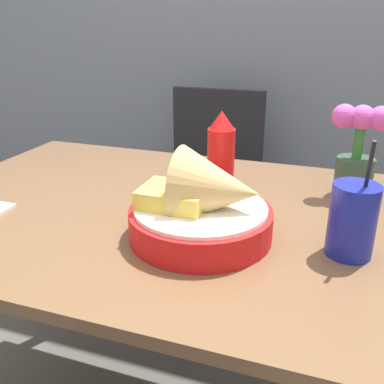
{
  "coord_description": "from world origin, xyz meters",
  "views": [
    {
      "loc": [
        0.32,
        -0.83,
        1.12
      ],
      "look_at": [
        0.04,
        -0.03,
        0.79
      ],
      "focal_mm": 40.0,
      "sensor_mm": 36.0,
      "label": 1
    }
  ],
  "objects": [
    {
      "name": "dining_table",
      "position": [
        0.0,
        0.0,
        0.63
      ],
      "size": [
        1.26,
        0.81,
        0.73
      ],
      "color": "brown",
      "rests_on": "ground_plane"
    },
    {
      "name": "flower_vase",
      "position": [
        0.37,
        0.21,
        0.83
      ],
      "size": [
        0.14,
        0.09,
        0.22
      ],
      "color": "#2D4738",
      "rests_on": "dining_table"
    },
    {
      "name": "food_basket",
      "position": [
        0.1,
        -0.11,
        0.79
      ],
      "size": [
        0.28,
        0.28,
        0.18
      ],
      "color": "red",
      "rests_on": "dining_table"
    },
    {
      "name": "drink_cup",
      "position": [
        0.36,
        -0.09,
        0.79
      ],
      "size": [
        0.08,
        0.08,
        0.22
      ],
      "color": "#192399",
      "rests_on": "dining_table"
    },
    {
      "name": "chair_far_window",
      "position": [
        -0.17,
        0.84,
        0.51
      ],
      "size": [
        0.4,
        0.4,
        0.86
      ],
      "color": "black",
      "rests_on": "ground_plane"
    },
    {
      "name": "ketchup_bottle",
      "position": [
        0.06,
        0.15,
        0.82
      ],
      "size": [
        0.07,
        0.07,
        0.2
      ],
      "color": "red",
      "rests_on": "dining_table"
    }
  ]
}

